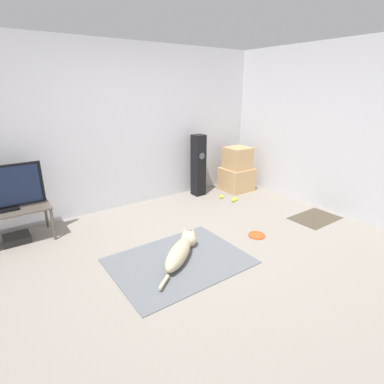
# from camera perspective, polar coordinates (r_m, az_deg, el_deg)

# --- Properties ---
(ground_plane) EXTENTS (12.00, 12.00, 0.00)m
(ground_plane) POSITION_cam_1_polar(r_m,az_deg,el_deg) (3.58, 1.69, -12.60)
(ground_plane) COLOR gray
(wall_back) EXTENTS (8.00, 0.06, 2.55)m
(wall_back) POSITION_cam_1_polar(r_m,az_deg,el_deg) (4.91, -13.39, 11.62)
(wall_back) COLOR silver
(wall_back) RESTS_ON ground_plane
(wall_right) EXTENTS (0.06, 8.00, 2.55)m
(wall_right) POSITION_cam_1_polar(r_m,az_deg,el_deg) (5.09, 26.32, 10.43)
(wall_right) COLOR silver
(wall_right) RESTS_ON ground_plane
(area_rug) EXTENTS (1.50, 1.14, 0.01)m
(area_rug) POSITION_cam_1_polar(r_m,az_deg,el_deg) (3.53, -2.45, -13.00)
(area_rug) COLOR slate
(area_rug) RESTS_ON ground_plane
(dog) EXTENTS (0.86, 0.69, 0.26)m
(dog) POSITION_cam_1_polar(r_m,az_deg,el_deg) (3.50, -2.12, -11.06)
(dog) COLOR beige
(dog) RESTS_ON area_rug
(frisbee) EXTENTS (0.23, 0.23, 0.03)m
(frisbee) POSITION_cam_1_polar(r_m,az_deg,el_deg) (4.15, 12.23, -8.05)
(frisbee) COLOR #DB511E
(frisbee) RESTS_ON ground_plane
(cardboard_box_lower) EXTENTS (0.54, 0.52, 0.43)m
(cardboard_box_lower) POSITION_cam_1_polar(r_m,az_deg,el_deg) (5.84, 8.45, 2.47)
(cardboard_box_lower) COLOR tan
(cardboard_box_lower) RESTS_ON ground_plane
(cardboard_box_upper) EXTENTS (0.43, 0.41, 0.40)m
(cardboard_box_upper) POSITION_cam_1_polar(r_m,az_deg,el_deg) (5.72, 8.70, 6.42)
(cardboard_box_upper) COLOR tan
(cardboard_box_upper) RESTS_ON cardboard_box_lower
(floor_speaker) EXTENTS (0.21, 0.21, 1.11)m
(floor_speaker) POSITION_cam_1_polar(r_m,az_deg,el_deg) (5.43, 1.23, 5.06)
(floor_speaker) COLOR black
(floor_speaker) RESTS_ON ground_plane
(tv_stand) EXTENTS (1.05, 0.52, 0.45)m
(tv_stand) POSITION_cam_1_polar(r_m,az_deg,el_deg) (4.39, -32.22, -3.61)
(tv_stand) COLOR brown
(tv_stand) RESTS_ON ground_plane
(tennis_ball_by_boxes) EXTENTS (0.07, 0.07, 0.07)m
(tennis_ball_by_boxes) POSITION_cam_1_polar(r_m,az_deg,el_deg) (5.32, 8.29, -1.32)
(tennis_ball_by_boxes) COLOR #C6E033
(tennis_ball_by_boxes) RESTS_ON ground_plane
(tennis_ball_near_speaker) EXTENTS (0.07, 0.07, 0.07)m
(tennis_ball_near_speaker) POSITION_cam_1_polar(r_m,az_deg,el_deg) (5.26, 7.90, -1.56)
(tennis_ball_near_speaker) COLOR #C6E033
(tennis_ball_near_speaker) RESTS_ON ground_plane
(tennis_ball_loose_on_carpet) EXTENTS (0.07, 0.07, 0.07)m
(tennis_ball_loose_on_carpet) POSITION_cam_1_polar(r_m,az_deg,el_deg) (5.40, 5.61, -0.89)
(tennis_ball_loose_on_carpet) COLOR #C6E033
(tennis_ball_loose_on_carpet) RESTS_ON ground_plane
(game_console) EXTENTS (0.31, 0.29, 0.09)m
(game_console) POSITION_cam_1_polar(r_m,az_deg,el_deg) (4.52, -30.36, -7.65)
(game_console) COLOR black
(game_console) RESTS_ON ground_plane
(door_mat) EXTENTS (0.73, 0.50, 0.01)m
(door_mat) POSITION_cam_1_polar(r_m,az_deg,el_deg) (4.96, 22.37, -4.60)
(door_mat) COLOR #4C4233
(door_mat) RESTS_ON ground_plane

